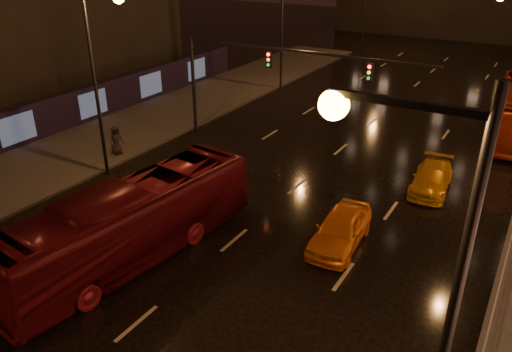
{
  "coord_description": "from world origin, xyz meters",
  "views": [
    {
      "loc": [
        10.12,
        -5.11,
        11.63
      ],
      "look_at": [
        0.21,
        11.47,
        2.5
      ],
      "focal_mm": 35.0,
      "sensor_mm": 36.0,
      "label": 1
    }
  ],
  "objects_px": {
    "taxi_near": "(340,229)",
    "taxi_far": "(432,178)",
    "bus_red": "(131,223)",
    "pedestrian_c": "(116,140)"
  },
  "relations": [
    {
      "from": "taxi_near",
      "to": "taxi_far",
      "type": "distance_m",
      "value": 7.52
    },
    {
      "from": "taxi_near",
      "to": "taxi_far",
      "type": "bearing_deg",
      "value": 70.5
    },
    {
      "from": "pedestrian_c",
      "to": "taxi_near",
      "type": "bearing_deg",
      "value": -87.26
    },
    {
      "from": "bus_red",
      "to": "pedestrian_c",
      "type": "bearing_deg",
      "value": 145.12
    },
    {
      "from": "taxi_far",
      "to": "pedestrian_c",
      "type": "relative_size",
      "value": 2.53
    },
    {
      "from": "taxi_far",
      "to": "bus_red",
      "type": "bearing_deg",
      "value": -129.93
    },
    {
      "from": "taxi_far",
      "to": "pedestrian_c",
      "type": "xyz_separation_m",
      "value": [
        -17.05,
        -5.06,
        0.38
      ]
    },
    {
      "from": "taxi_near",
      "to": "pedestrian_c",
      "type": "xyz_separation_m",
      "value": [
        -15.0,
        2.18,
        0.26
      ]
    },
    {
      "from": "bus_red",
      "to": "pedestrian_c",
      "type": "relative_size",
      "value": 6.69
    },
    {
      "from": "bus_red",
      "to": "taxi_near",
      "type": "relative_size",
      "value": 2.6
    }
  ]
}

